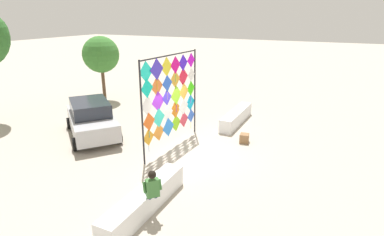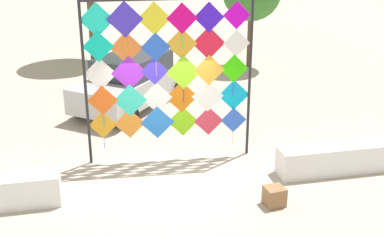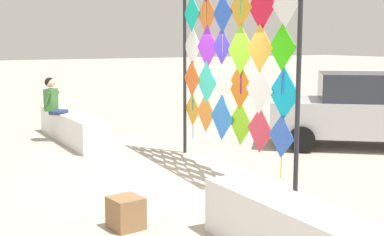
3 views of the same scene
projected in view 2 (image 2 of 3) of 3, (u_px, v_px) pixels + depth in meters
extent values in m
plane|color=#ADA393|center=(172.00, 179.00, 11.85)|extent=(120.00, 120.00, 0.00)
cube|color=white|center=(351.00, 157.00, 12.17)|extent=(3.63, 0.61, 0.68)
cylinder|color=#232328|center=(85.00, 86.00, 11.93)|extent=(0.07, 0.07, 4.00)
cylinder|color=#232328|center=(250.00, 79.00, 12.45)|extent=(0.07, 0.07, 4.00)
cube|color=orange|center=(103.00, 125.00, 12.37)|extent=(0.69, 0.06, 0.69)
cylinder|color=blue|center=(104.00, 143.00, 12.55)|extent=(0.02, 0.02, 0.26)
cube|color=orange|center=(130.00, 124.00, 12.43)|extent=(0.75, 0.07, 0.76)
cube|color=blue|center=(157.00, 122.00, 12.51)|extent=(0.83, 0.07, 0.84)
cube|color=#7ED215|center=(183.00, 121.00, 12.63)|extent=(0.77, 0.07, 0.77)
cube|color=#D5334A|center=(209.00, 121.00, 12.71)|extent=(0.75, 0.07, 0.75)
cube|color=blue|center=(234.00, 120.00, 12.77)|extent=(0.66, 0.06, 0.66)
cylinder|color=gold|center=(233.00, 138.00, 12.96)|extent=(0.02, 0.02, 0.31)
cube|color=#E55919|center=(103.00, 100.00, 12.11)|extent=(0.73, 0.06, 0.73)
cylinder|color=#16A4E5|center=(104.00, 120.00, 12.30)|extent=(0.02, 0.02, 0.28)
cube|color=#2FCFB9|center=(130.00, 100.00, 12.21)|extent=(0.81, 0.07, 0.81)
cylinder|color=red|center=(131.00, 123.00, 12.43)|extent=(0.02, 0.02, 0.35)
cube|color=white|center=(157.00, 98.00, 12.29)|extent=(0.76, 0.07, 0.76)
cylinder|color=#E516DA|center=(157.00, 119.00, 12.50)|extent=(0.02, 0.02, 0.33)
cube|color=#CC650D|center=(182.00, 97.00, 12.38)|extent=(0.80, 0.07, 0.80)
cube|color=white|center=(208.00, 96.00, 12.46)|extent=(0.79, 0.07, 0.79)
cylinder|color=#3AE516|center=(207.00, 117.00, 12.67)|extent=(0.02, 0.02, 0.32)
cube|color=#08ABDD|center=(234.00, 95.00, 12.57)|extent=(0.79, 0.07, 0.79)
cylinder|color=#E54716|center=(233.00, 116.00, 12.78)|extent=(0.02, 0.02, 0.34)
cube|color=white|center=(100.00, 74.00, 11.89)|extent=(0.78, 0.07, 0.78)
cylinder|color=#70E516|center=(102.00, 98.00, 12.12)|extent=(0.02, 0.02, 0.40)
cube|color=#9A2AE2|center=(129.00, 73.00, 11.98)|extent=(0.84, 0.07, 0.84)
cylinder|color=#67E516|center=(130.00, 96.00, 12.20)|extent=(0.02, 0.02, 0.31)
cube|color=#4333DA|center=(155.00, 71.00, 12.05)|extent=(0.66, 0.06, 0.66)
cylinder|color=#D1E516|center=(155.00, 91.00, 12.23)|extent=(0.02, 0.02, 0.32)
cube|color=#8BDE22|center=(184.00, 72.00, 12.14)|extent=(0.84, 0.07, 0.84)
cylinder|color=#7116E5|center=(184.00, 96.00, 12.36)|extent=(0.02, 0.02, 0.33)
cube|color=gold|center=(209.00, 70.00, 12.21)|extent=(0.76, 0.07, 0.76)
cube|color=#30DE06|center=(234.00, 68.00, 12.28)|extent=(0.70, 0.06, 0.70)
cylinder|color=#BC16E5|center=(233.00, 89.00, 12.48)|extent=(0.02, 0.02, 0.35)
cube|color=#0BD6BE|center=(98.00, 47.00, 11.64)|extent=(0.72, 0.06, 0.72)
cube|color=orange|center=(126.00, 48.00, 11.76)|extent=(0.77, 0.07, 0.77)
cube|color=blue|center=(156.00, 47.00, 11.83)|extent=(0.69, 0.06, 0.69)
cylinder|color=gold|center=(156.00, 69.00, 12.03)|extent=(0.02, 0.02, 0.34)
cube|color=gold|center=(182.00, 44.00, 11.90)|extent=(0.75, 0.07, 0.75)
cylinder|color=blue|center=(182.00, 65.00, 12.10)|extent=(0.02, 0.02, 0.28)
cube|color=red|center=(209.00, 43.00, 11.99)|extent=(0.79, 0.07, 0.80)
cube|color=white|center=(237.00, 43.00, 12.07)|extent=(0.66, 0.06, 0.66)
cube|color=#1AE5D0|center=(97.00, 20.00, 11.43)|extent=(0.80, 0.07, 0.80)
cylinder|color=red|center=(98.00, 47.00, 11.67)|extent=(0.02, 0.02, 0.44)
cube|color=#3D2CCD|center=(125.00, 19.00, 11.49)|extent=(0.84, 0.07, 0.84)
cylinder|color=#CFE516|center=(126.00, 46.00, 11.72)|extent=(0.02, 0.02, 0.37)
cube|color=yellow|center=(154.00, 18.00, 11.59)|extent=(0.78, 0.07, 0.78)
cube|color=#DE057C|center=(182.00, 18.00, 11.67)|extent=(0.73, 0.06, 0.73)
cylinder|color=#16E574|center=(182.00, 41.00, 11.87)|extent=(0.02, 0.02, 0.34)
cube|color=#3A13E1|center=(209.00, 17.00, 11.77)|extent=(0.72, 0.06, 0.72)
cube|color=#CA06D6|center=(237.00, 15.00, 11.82)|extent=(0.66, 0.06, 0.66)
cylinder|color=#22E516|center=(236.00, 37.00, 12.01)|extent=(0.02, 0.02, 0.35)
cube|color=#B7B7BC|center=(131.00, 86.00, 16.24)|extent=(4.12, 4.50, 0.77)
cube|color=#282D38|center=(133.00, 64.00, 16.12)|extent=(2.77, 2.89, 0.61)
cylinder|color=black|center=(131.00, 117.00, 14.78)|extent=(0.53, 0.59, 0.57)
cylinder|color=black|center=(80.00, 107.00, 15.55)|extent=(0.53, 0.59, 0.57)
cylinder|color=black|center=(178.00, 89.00, 17.21)|extent=(0.53, 0.59, 0.57)
cylinder|color=black|center=(132.00, 82.00, 17.98)|extent=(0.53, 0.59, 0.57)
cube|color=olive|center=(274.00, 196.00, 10.71)|extent=(0.45, 0.43, 0.41)
cylinder|color=brown|center=(250.00, 38.00, 20.49)|extent=(0.22, 0.22, 2.35)
cylinder|color=brown|center=(92.00, 20.00, 21.18)|extent=(0.31, 0.31, 3.49)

